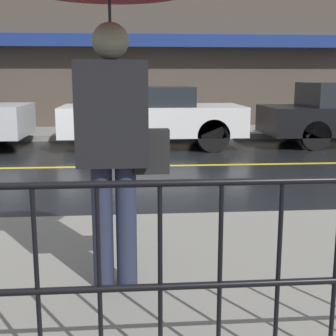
% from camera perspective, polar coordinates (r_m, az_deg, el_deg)
% --- Properties ---
extents(ground_plane, '(80.00, 80.00, 0.00)m').
position_cam_1_polar(ground_plane, '(8.66, -14.70, 0.04)').
color(ground_plane, black).
extents(sidewalk_far, '(28.00, 2.16, 0.14)m').
position_cam_1_polar(sidewalk_far, '(13.14, -11.35, 4.18)').
color(sidewalk_far, gray).
rests_on(sidewalk_far, ground_plane).
extents(lane_marking, '(25.20, 0.12, 0.01)m').
position_cam_1_polar(lane_marking, '(8.66, -14.71, 0.06)').
color(lane_marking, gold).
rests_on(lane_marking, ground_plane).
extents(building_storefront, '(28.00, 0.85, 5.07)m').
position_cam_1_polar(building_storefront, '(14.28, -11.18, 14.64)').
color(building_storefront, '#4C4238').
rests_on(building_storefront, ground_plane).
extents(pedestrian, '(1.05, 1.05, 2.23)m').
position_cam_1_polar(pedestrian, '(3.15, -6.96, 15.74)').
color(pedestrian, '#23283D').
rests_on(pedestrian, sidewalk_near).
extents(car_white, '(4.10, 1.81, 1.38)m').
position_cam_1_polar(car_white, '(10.75, -2.12, 6.42)').
color(car_white, silver).
rests_on(car_white, ground_plane).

